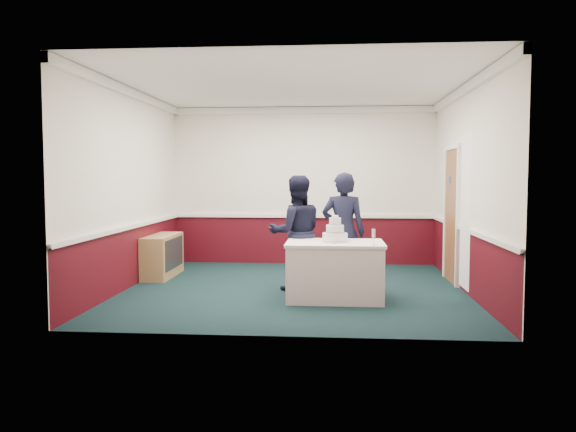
# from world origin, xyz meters

# --- Properties ---
(ground) EXTENTS (5.00, 5.00, 0.00)m
(ground) POSITION_xyz_m (0.00, 0.00, 0.00)
(ground) COLOR #122A2C
(ground) RESTS_ON ground
(room_shell) EXTENTS (5.00, 5.00, 3.00)m
(room_shell) POSITION_xyz_m (0.08, 0.61, 1.97)
(room_shell) COLOR silver
(room_shell) RESTS_ON ground
(sideboard) EXTENTS (0.41, 1.20, 0.70)m
(sideboard) POSITION_xyz_m (-2.28, 0.88, 0.35)
(sideboard) COLOR tan
(sideboard) RESTS_ON ground
(cake_table) EXTENTS (1.32, 0.92, 0.79)m
(cake_table) POSITION_xyz_m (0.60, -0.65, 0.40)
(cake_table) COLOR white
(cake_table) RESTS_ON ground
(wedding_cake) EXTENTS (0.35, 0.35, 0.36)m
(wedding_cake) POSITION_xyz_m (0.60, -0.65, 0.90)
(wedding_cake) COLOR white
(wedding_cake) RESTS_ON cake_table
(cake_knife) EXTENTS (0.06, 0.22, 0.00)m
(cake_knife) POSITION_xyz_m (0.57, -0.85, 0.79)
(cake_knife) COLOR silver
(cake_knife) RESTS_ON cake_table
(champagne_flute) EXTENTS (0.05, 0.05, 0.21)m
(champagne_flute) POSITION_xyz_m (1.10, -0.93, 0.93)
(champagne_flute) COLOR silver
(champagne_flute) RESTS_ON cake_table
(person_man) EXTENTS (0.96, 0.83, 1.69)m
(person_man) POSITION_xyz_m (0.03, -0.05, 0.85)
(person_man) COLOR black
(person_man) RESTS_ON ground
(person_woman) EXTENTS (0.68, 0.49, 1.74)m
(person_woman) POSITION_xyz_m (0.72, -0.07, 0.87)
(person_woman) COLOR black
(person_woman) RESTS_ON ground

